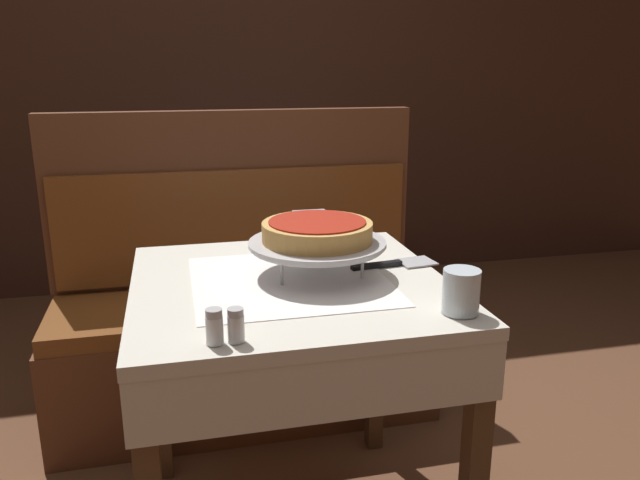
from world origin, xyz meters
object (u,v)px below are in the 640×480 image
(booth_bench, at_px, (243,327))
(salt_shaker, at_px, (214,327))
(dining_table_rear, at_px, (271,189))
(water_glass_near, at_px, (461,291))
(deep_dish_pizza, at_px, (317,231))
(condiment_caddy, at_px, (249,159))
(pizza_server, at_px, (395,264))
(pepper_shaker, at_px, (236,325))
(napkin_holder, at_px, (310,226))
(pizza_pan_stand, at_px, (317,245))
(dining_table_front, at_px, (290,319))

(booth_bench, bearing_deg, salt_shaker, -98.74)
(dining_table_rear, bearing_deg, water_glass_near, -86.82)
(deep_dish_pizza, xyz_separation_m, salt_shaker, (-0.28, -0.35, -0.08))
(water_glass_near, xyz_separation_m, condiment_caddy, (-0.20, 2.01, 0.00))
(deep_dish_pizza, bearing_deg, water_glass_near, -52.75)
(pizza_server, distance_m, pepper_shaker, 0.59)
(pizza_server, relative_size, salt_shaker, 3.42)
(booth_bench, distance_m, pizza_server, 0.86)
(salt_shaker, xyz_separation_m, condiment_caddy, (0.32, 2.04, 0.02))
(pepper_shaker, relative_size, napkin_holder, 0.67)
(napkin_holder, bearing_deg, deep_dish_pizza, -99.04)
(salt_shaker, bearing_deg, pizza_pan_stand, 51.20)
(condiment_caddy, bearing_deg, dining_table_front, -93.74)
(dining_table_rear, height_order, deep_dish_pizza, deep_dish_pizza)
(deep_dish_pizza, xyz_separation_m, pepper_shaker, (-0.24, -0.35, -0.08))
(water_glass_near, relative_size, condiment_caddy, 0.55)
(pizza_pan_stand, bearing_deg, pepper_shaker, -124.54)
(pepper_shaker, bearing_deg, pizza_server, 39.15)
(napkin_holder, bearing_deg, pizza_pan_stand, -99.04)
(pizza_server, distance_m, water_glass_near, 0.34)
(salt_shaker, bearing_deg, dining_table_front, 57.48)
(water_glass_near, height_order, salt_shaker, water_glass_near)
(salt_shaker, height_order, napkin_holder, napkin_holder)
(dining_table_rear, xyz_separation_m, pizza_pan_stand, (-0.13, -1.60, 0.17))
(condiment_caddy, bearing_deg, pizza_server, -83.78)
(dining_table_front, bearing_deg, deep_dish_pizza, 20.14)
(pizza_server, distance_m, condiment_caddy, 1.68)
(deep_dish_pizza, relative_size, napkin_holder, 2.76)
(pepper_shaker, bearing_deg, condiment_caddy, 82.26)
(water_glass_near, height_order, pepper_shaker, water_glass_near)
(pizza_pan_stand, xyz_separation_m, salt_shaker, (-0.28, -0.35, -0.04))
(dining_table_front, xyz_separation_m, condiment_caddy, (0.11, 1.72, 0.16))
(dining_table_rear, relative_size, salt_shaker, 11.90)
(booth_bench, relative_size, pepper_shaker, 20.19)
(dining_table_rear, distance_m, pizza_server, 1.58)
(water_glass_near, relative_size, napkin_holder, 0.96)
(salt_shaker, bearing_deg, pepper_shaker, 0.00)
(salt_shaker, relative_size, pepper_shaker, 1.04)
(booth_bench, relative_size, condiment_caddy, 7.79)
(napkin_holder, bearing_deg, booth_bench, 114.97)
(pizza_pan_stand, relative_size, pizza_server, 1.45)
(pepper_shaker, height_order, napkin_holder, napkin_holder)
(dining_table_front, relative_size, dining_table_rear, 0.92)
(pizza_server, bearing_deg, salt_shaker, -143.20)
(deep_dish_pizza, xyz_separation_m, condiment_caddy, (0.04, 1.69, -0.06))
(pizza_pan_stand, distance_m, napkin_holder, 0.32)
(deep_dish_pizza, bearing_deg, pizza_pan_stand, 180.00)
(salt_shaker, distance_m, pepper_shaker, 0.04)
(pizza_server, relative_size, pepper_shaker, 3.55)
(booth_bench, distance_m, pepper_shaker, 1.14)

